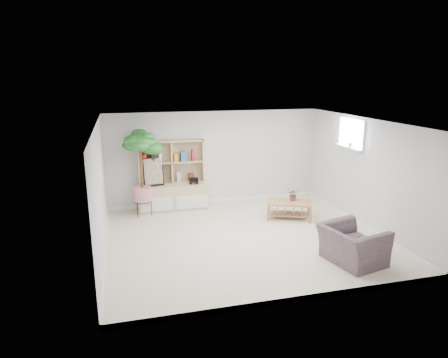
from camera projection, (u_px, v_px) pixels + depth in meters
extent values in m
cube|color=#C5B797|center=(243.00, 238.00, 8.26)|extent=(5.50, 5.00, 0.01)
cube|color=silver|center=(245.00, 122.00, 7.65)|extent=(5.50, 5.00, 0.01)
cube|color=silver|center=(215.00, 158.00, 10.30)|extent=(5.50, 0.01, 2.40)
cube|color=silver|center=(297.00, 227.00, 5.62)|extent=(5.50, 0.01, 2.40)
cube|color=silver|center=(100.00, 192.00, 7.28)|extent=(0.01, 5.00, 2.40)
cube|color=silver|center=(365.00, 174.00, 8.63)|extent=(0.01, 5.00, 2.40)
cube|color=white|center=(348.00, 148.00, 9.05)|extent=(0.14, 1.00, 0.04)
imported|color=#136224|center=(293.00, 195.00, 9.35)|extent=(0.33, 0.31, 0.28)
imported|color=navy|center=(352.00, 242.00, 7.11)|extent=(1.11, 1.21, 0.77)
imported|color=#1F5023|center=(351.00, 142.00, 8.92)|extent=(0.14, 0.11, 0.23)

